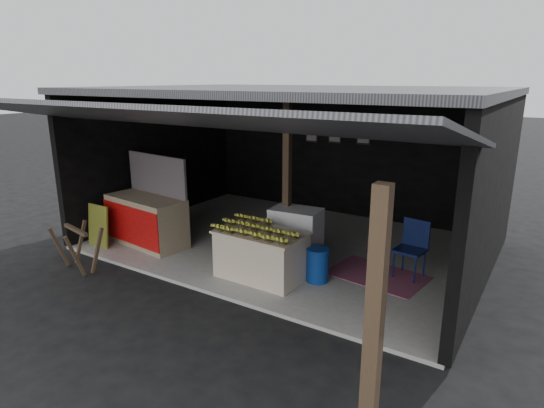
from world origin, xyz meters
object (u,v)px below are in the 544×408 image
Objects in this scene: white_crate at (296,235)px; banana_table at (261,254)px; neighbor_stall at (147,218)px; plastic_chair at (413,243)px; water_barrel at (317,266)px; sawhorse at (77,244)px.

banana_table is at bearing -101.63° from white_crate.
neighbor_stall is 4.91m from plastic_chair.
neighbor_stall reaches higher than banana_table.
sawhorse is at bearing -155.29° from water_barrel.
plastic_chair reaches higher than sawhorse.
neighbor_stall reaches higher than plastic_chair.
sawhorse is at bearing -154.01° from banana_table.
sawhorse is at bearing -88.61° from neighbor_stall.
neighbor_stall reaches higher than white_crate.
plastic_chair is (1.91, 0.45, 0.08)m from white_crate.
water_barrel is (0.73, -0.57, -0.21)m from white_crate.
white_crate is 2.95m from neighbor_stall.
water_barrel is at bearing -131.74° from plastic_chair.
neighbor_stall is at bearing -169.09° from white_crate.
plastic_chair is at bearing 20.86° from neighbor_stall.
neighbor_stall is at bearing 96.17° from sawhorse.
neighbor_stall is at bearing -157.44° from plastic_chair.
sawhorse is (-0.11, -1.44, -0.09)m from neighbor_stall.
plastic_chair is at bearing 39.84° from sawhorse.
white_crate is (0.10, 0.92, 0.08)m from banana_table.
banana_table is 1.52× the size of plastic_chair.
white_crate is 1.97m from plastic_chair.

